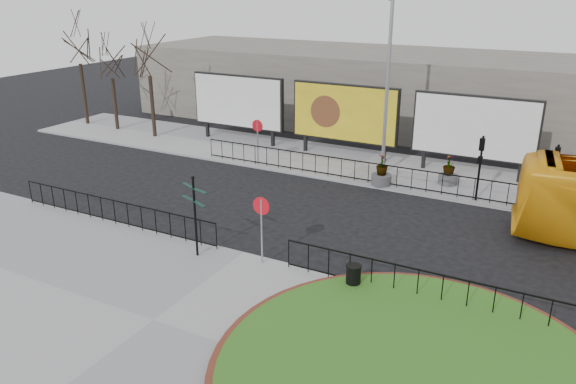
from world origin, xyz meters
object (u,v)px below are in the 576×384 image
Objects in this scene: litter_bin at (353,277)px; planter_c at (448,173)px; billboard_mid at (344,113)px; planter_b at (382,173)px; lamp_post at (388,82)px; fingerpost_sign at (195,208)px.

planter_c is at bearing 88.24° from litter_bin.
planter_b is at bearing -45.58° from billboard_mid.
billboard_mid is 7.31× the size of litter_bin.
billboard_mid is 3.98× the size of planter_b.
litter_bin is (6.00, -13.57, -2.05)m from billboard_mid.
planter_c is at bearing -0.00° from lamp_post.
fingerpost_sign is 6.05m from litter_bin.
fingerpost_sign reaches higher than planter_c.
lamp_post reaches higher than billboard_mid.
lamp_post reaches higher than fingerpost_sign.
lamp_post is (3.01, -1.97, 2.23)m from billboard_mid.
lamp_post reaches higher than planter_b.
billboard_mid reaches higher than planter_b.
lamp_post is 4.45m from planter_b.
fingerpost_sign reaches higher than litter_bin.
planter_b is at bearing -72.88° from lamp_post.
planter_b is (-2.50, 10.00, 0.16)m from litter_bin.
lamp_post reaches higher than litter_bin.
litter_bin is at bearing -91.76° from planter_c.
fingerpost_sign is at bearing -107.94° from planter_b.
litter_bin is 10.31m from planter_b.
billboard_mid is at bearing 162.77° from planter_c.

